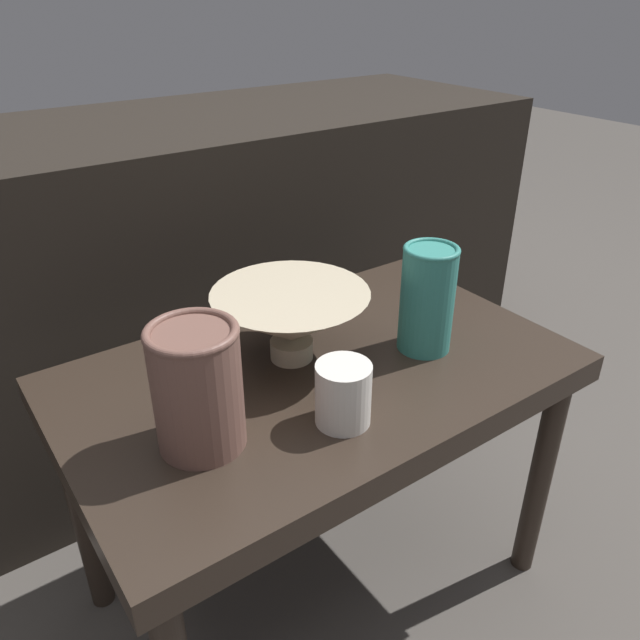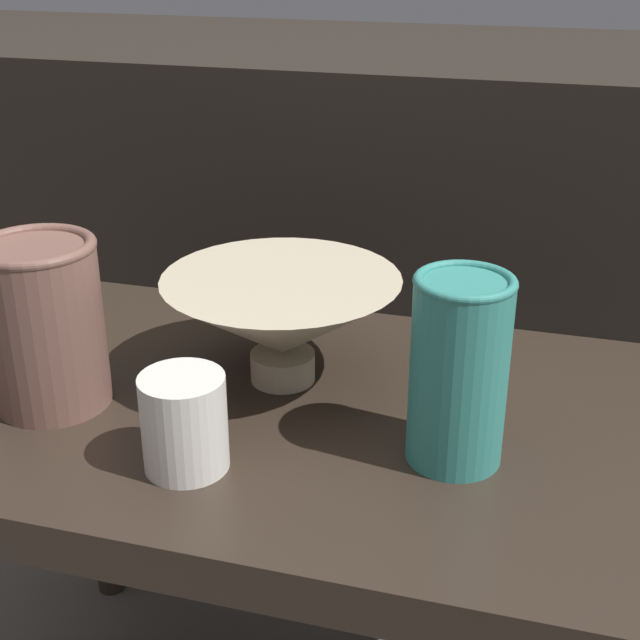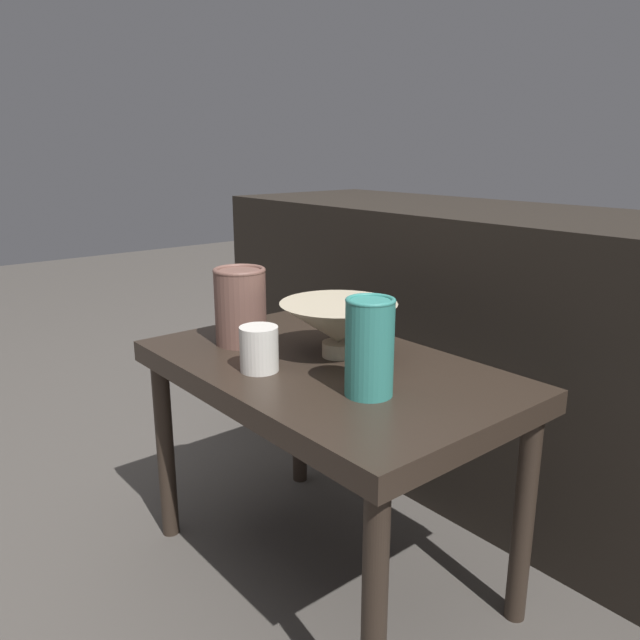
% 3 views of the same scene
% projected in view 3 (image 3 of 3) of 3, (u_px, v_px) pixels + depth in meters
% --- Properties ---
extents(ground_plane, '(8.00, 8.00, 0.00)m').
position_uv_depth(ground_plane, '(326.00, 570.00, 1.24)').
color(ground_plane, '#4C4742').
extents(table, '(0.69, 0.43, 0.44)m').
position_uv_depth(table, '(326.00, 390.00, 1.14)').
color(table, '#2D231C').
rests_on(table, ground_plane).
extents(couch_backdrop, '(1.65, 0.50, 0.67)m').
position_uv_depth(couch_backdrop, '(508.00, 352.00, 1.50)').
color(couch_backdrop, black).
rests_on(couch_backdrop, ground_plane).
extents(bowl, '(0.22, 0.22, 0.10)m').
position_uv_depth(bowl, '(338.00, 323.00, 1.14)').
color(bowl, '#C1B293').
rests_on(bowl, table).
extents(vase_textured_left, '(0.10, 0.10, 0.15)m').
position_uv_depth(vase_textured_left, '(240.00, 305.00, 1.22)').
color(vase_textured_left, brown).
rests_on(vase_textured_left, table).
extents(vase_colorful_right, '(0.08, 0.08, 0.16)m').
position_uv_depth(vase_colorful_right, '(370.00, 346.00, 0.96)').
color(vase_colorful_right, teal).
rests_on(vase_colorful_right, table).
extents(cup, '(0.07, 0.07, 0.08)m').
position_uv_depth(cup, '(259.00, 349.00, 1.08)').
color(cup, silver).
rests_on(cup, table).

